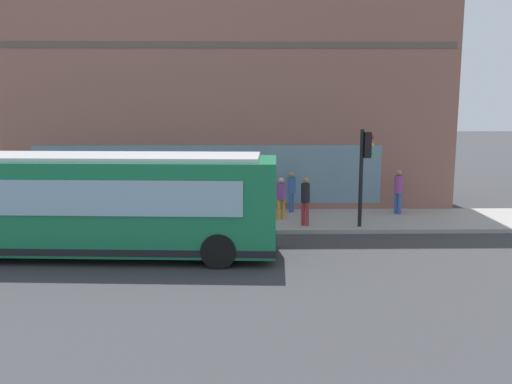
{
  "coord_description": "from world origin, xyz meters",
  "views": [
    {
      "loc": [
        -16.58,
        -1.57,
        4.79
      ],
      "look_at": [
        2.31,
        -1.9,
        1.56
      ],
      "focal_mm": 39.63,
      "sensor_mm": 36.0,
      "label": 1
    }
  ],
  "objects_px": {
    "fire_hydrant": "(231,214)",
    "pedestrian_walking_along_curb": "(292,189)",
    "traffic_light_near_corner": "(365,159)",
    "pedestrian_near_building_entrance": "(398,189)",
    "pedestrian_near_hydrant": "(281,196)",
    "newspaper_vending_box": "(264,204)",
    "pedestrian_by_light_pole": "(305,198)",
    "city_bus_nearside": "(108,205)"
  },
  "relations": [
    {
      "from": "pedestrian_walking_along_curb",
      "to": "newspaper_vending_box",
      "type": "height_order",
      "value": "pedestrian_walking_along_curb"
    },
    {
      "from": "city_bus_nearside",
      "to": "fire_hydrant",
      "type": "bearing_deg",
      "value": -44.3
    },
    {
      "from": "pedestrian_near_hydrant",
      "to": "newspaper_vending_box",
      "type": "relative_size",
      "value": 1.79
    },
    {
      "from": "pedestrian_near_hydrant",
      "to": "pedestrian_near_building_entrance",
      "type": "relative_size",
      "value": 0.91
    },
    {
      "from": "traffic_light_near_corner",
      "to": "pedestrian_by_light_pole",
      "type": "height_order",
      "value": "traffic_light_near_corner"
    },
    {
      "from": "pedestrian_by_light_pole",
      "to": "pedestrian_walking_along_curb",
      "type": "bearing_deg",
      "value": 7.08
    },
    {
      "from": "city_bus_nearside",
      "to": "pedestrian_walking_along_curb",
      "type": "xyz_separation_m",
      "value": [
        5.66,
        -5.95,
        -0.47
      ]
    },
    {
      "from": "traffic_light_near_corner",
      "to": "pedestrian_walking_along_curb",
      "type": "bearing_deg",
      "value": 42.84
    },
    {
      "from": "pedestrian_near_building_entrance",
      "to": "newspaper_vending_box",
      "type": "relative_size",
      "value": 1.96
    },
    {
      "from": "fire_hydrant",
      "to": "pedestrian_near_hydrant",
      "type": "bearing_deg",
      "value": -72.11
    },
    {
      "from": "pedestrian_near_building_entrance",
      "to": "newspaper_vending_box",
      "type": "xyz_separation_m",
      "value": [
        -0.21,
        5.32,
        -0.57
      ]
    },
    {
      "from": "fire_hydrant",
      "to": "pedestrian_near_hydrant",
      "type": "xyz_separation_m",
      "value": [
        0.6,
        -1.87,
        0.56
      ]
    },
    {
      "from": "traffic_light_near_corner",
      "to": "pedestrian_near_hydrant",
      "type": "height_order",
      "value": "traffic_light_near_corner"
    },
    {
      "from": "traffic_light_near_corner",
      "to": "pedestrian_by_light_pole",
      "type": "xyz_separation_m",
      "value": [
        0.14,
        2.08,
        -1.4
      ]
    },
    {
      "from": "pedestrian_walking_along_curb",
      "to": "pedestrian_near_hydrant",
      "type": "height_order",
      "value": "pedestrian_walking_along_curb"
    },
    {
      "from": "pedestrian_by_light_pole",
      "to": "pedestrian_near_building_entrance",
      "type": "relative_size",
      "value": 1.0
    },
    {
      "from": "newspaper_vending_box",
      "to": "fire_hydrant",
      "type": "bearing_deg",
      "value": 137.36
    },
    {
      "from": "pedestrian_walking_along_curb",
      "to": "newspaper_vending_box",
      "type": "bearing_deg",
      "value": 120.14
    },
    {
      "from": "fire_hydrant",
      "to": "pedestrian_walking_along_curb",
      "type": "distance_m",
      "value": 3.15
    },
    {
      "from": "pedestrian_by_light_pole",
      "to": "city_bus_nearside",
      "type": "bearing_deg",
      "value": 117.37
    },
    {
      "from": "fire_hydrant",
      "to": "pedestrian_near_hydrant",
      "type": "relative_size",
      "value": 0.46
    },
    {
      "from": "pedestrian_walking_along_curb",
      "to": "newspaper_vending_box",
      "type": "distance_m",
      "value": 1.41
    },
    {
      "from": "city_bus_nearside",
      "to": "traffic_light_near_corner",
      "type": "distance_m",
      "value": 8.94
    },
    {
      "from": "pedestrian_near_hydrant",
      "to": "newspaper_vending_box",
      "type": "xyz_separation_m",
      "value": [
        0.73,
        0.64,
        -0.47
      ]
    },
    {
      "from": "pedestrian_by_light_pole",
      "to": "pedestrian_walking_along_curb",
      "type": "relative_size",
      "value": 1.09
    },
    {
      "from": "pedestrian_near_hydrant",
      "to": "pedestrian_near_building_entrance",
      "type": "bearing_deg",
      "value": -78.69
    },
    {
      "from": "city_bus_nearside",
      "to": "traffic_light_near_corner",
      "type": "height_order",
      "value": "traffic_light_near_corner"
    },
    {
      "from": "pedestrian_by_light_pole",
      "to": "pedestrian_near_hydrant",
      "type": "bearing_deg",
      "value": 37.99
    },
    {
      "from": "pedestrian_near_hydrant",
      "to": "newspaper_vending_box",
      "type": "distance_m",
      "value": 1.08
    },
    {
      "from": "fire_hydrant",
      "to": "traffic_light_near_corner",
      "type": "bearing_deg",
      "value": -96.85
    },
    {
      "from": "traffic_light_near_corner",
      "to": "pedestrian_by_light_pole",
      "type": "bearing_deg",
      "value": 86.14
    },
    {
      "from": "city_bus_nearside",
      "to": "newspaper_vending_box",
      "type": "relative_size",
      "value": 11.29
    },
    {
      "from": "pedestrian_walking_along_curb",
      "to": "pedestrian_by_light_pole",
      "type": "bearing_deg",
      "value": -172.92
    },
    {
      "from": "traffic_light_near_corner",
      "to": "pedestrian_walking_along_curb",
      "type": "xyz_separation_m",
      "value": [
        2.57,
        2.38,
        -1.49
      ]
    },
    {
      "from": "pedestrian_by_light_pole",
      "to": "pedestrian_near_hydrant",
      "type": "xyz_separation_m",
      "value": [
        1.03,
        0.81,
        -0.1
      ]
    },
    {
      "from": "traffic_light_near_corner",
      "to": "pedestrian_walking_along_curb",
      "type": "height_order",
      "value": "traffic_light_near_corner"
    },
    {
      "from": "city_bus_nearside",
      "to": "fire_hydrant",
      "type": "relative_size",
      "value": 13.73
    },
    {
      "from": "traffic_light_near_corner",
      "to": "fire_hydrant",
      "type": "relative_size",
      "value": 4.7
    },
    {
      "from": "pedestrian_near_building_entrance",
      "to": "newspaper_vending_box",
      "type": "bearing_deg",
      "value": 92.23
    },
    {
      "from": "pedestrian_walking_along_curb",
      "to": "newspaper_vending_box",
      "type": "xyz_separation_m",
      "value": [
        -0.66,
        1.14,
        -0.48
      ]
    },
    {
      "from": "pedestrian_by_light_pole",
      "to": "pedestrian_near_hydrant",
      "type": "distance_m",
      "value": 1.31
    },
    {
      "from": "fire_hydrant",
      "to": "pedestrian_near_building_entrance",
      "type": "bearing_deg",
      "value": -76.78
    }
  ]
}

